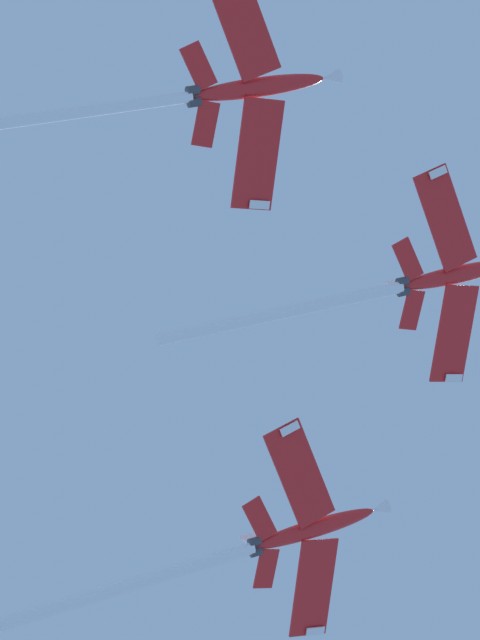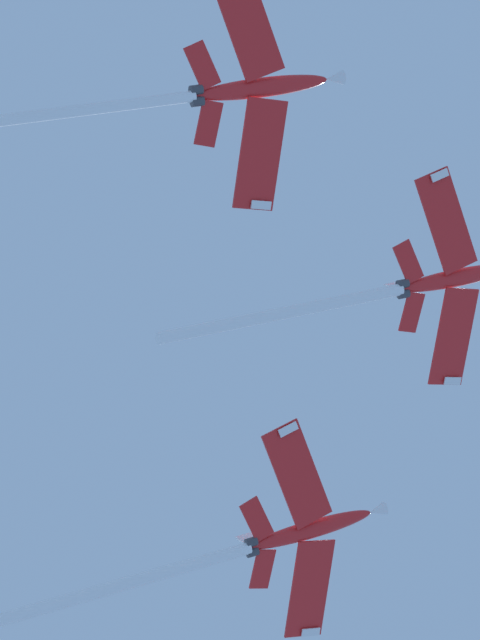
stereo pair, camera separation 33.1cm
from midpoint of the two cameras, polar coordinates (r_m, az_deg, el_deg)
jet_lead at (r=114.93m, az=6.87°, el=1.33°), size 20.66×30.77×17.49m
jet_left_wing at (r=112.31m, az=0.16°, el=-9.97°), size 20.52×31.56×16.78m
jet_right_wing at (r=104.03m, az=-1.81°, el=9.82°), size 20.83×31.74×17.16m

